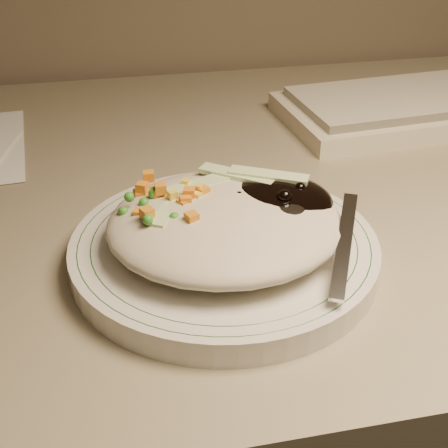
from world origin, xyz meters
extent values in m
cube|color=gray|center=(0.00, 1.38, 0.72)|extent=(1.40, 0.70, 0.04)
cylinder|color=silver|center=(-0.07, 1.22, 0.75)|extent=(0.26, 0.26, 0.02)
torus|color=#144723|center=(-0.07, 1.22, 0.76)|extent=(0.24, 0.24, 0.00)
torus|color=#144723|center=(-0.07, 1.22, 0.76)|extent=(0.22, 0.22, 0.00)
ellipsoid|color=#B3A991|center=(-0.07, 1.21, 0.78)|extent=(0.19, 0.18, 0.04)
ellipsoid|color=black|center=(-0.02, 1.23, 0.79)|extent=(0.10, 0.09, 0.03)
ellipsoid|color=orange|center=(-0.11, 1.23, 0.78)|extent=(0.08, 0.08, 0.02)
sphere|color=black|center=(-0.05, 1.23, 0.79)|extent=(0.01, 0.01, 0.01)
sphere|color=black|center=(-0.02, 1.24, 0.79)|extent=(0.01, 0.01, 0.01)
sphere|color=black|center=(0.00, 1.23, 0.80)|extent=(0.01, 0.01, 0.01)
sphere|color=black|center=(-0.01, 1.24, 0.79)|extent=(0.01, 0.01, 0.01)
sphere|color=black|center=(-0.02, 1.21, 0.80)|extent=(0.01, 0.01, 0.01)
sphere|color=black|center=(-0.03, 1.23, 0.79)|extent=(0.01, 0.01, 0.01)
sphere|color=black|center=(-0.01, 1.24, 0.79)|extent=(0.01, 0.01, 0.01)
cube|color=orange|center=(-0.11, 1.24, 0.80)|extent=(0.01, 0.01, 0.01)
cube|color=orange|center=(-0.10, 1.22, 0.79)|extent=(0.01, 0.01, 0.01)
cube|color=orange|center=(-0.13, 1.26, 0.80)|extent=(0.01, 0.01, 0.01)
cube|color=orange|center=(-0.09, 1.23, 0.80)|extent=(0.01, 0.01, 0.01)
cube|color=orange|center=(-0.10, 1.23, 0.80)|extent=(0.01, 0.01, 0.01)
cube|color=orange|center=(-0.13, 1.26, 0.79)|extent=(0.01, 0.01, 0.01)
cube|color=orange|center=(-0.12, 1.24, 0.80)|extent=(0.01, 0.01, 0.01)
cube|color=orange|center=(-0.10, 1.22, 0.80)|extent=(0.01, 0.01, 0.01)
cube|color=orange|center=(-0.08, 1.24, 0.80)|extent=(0.01, 0.01, 0.01)
cube|color=orange|center=(-0.12, 1.27, 0.80)|extent=(0.01, 0.01, 0.01)
cube|color=orange|center=(-0.13, 1.21, 0.80)|extent=(0.01, 0.01, 0.01)
cube|color=orange|center=(-0.10, 1.20, 0.80)|extent=(0.01, 0.01, 0.01)
cube|color=orange|center=(-0.13, 1.22, 0.79)|extent=(0.01, 0.01, 0.01)
cube|color=orange|center=(-0.13, 1.26, 0.79)|extent=(0.01, 0.01, 0.01)
sphere|color=#388C28|center=(-0.10, 1.23, 0.80)|extent=(0.01, 0.01, 0.01)
sphere|color=#388C28|center=(-0.13, 1.20, 0.80)|extent=(0.01, 0.01, 0.01)
sphere|color=#388C28|center=(-0.13, 1.24, 0.80)|extent=(0.01, 0.01, 0.01)
sphere|color=#388C28|center=(-0.14, 1.24, 0.80)|extent=(0.01, 0.01, 0.01)
sphere|color=#388C28|center=(-0.10, 1.24, 0.79)|extent=(0.01, 0.01, 0.01)
sphere|color=#388C28|center=(-0.09, 1.21, 0.79)|extent=(0.01, 0.01, 0.01)
sphere|color=#388C28|center=(-0.11, 1.23, 0.79)|extent=(0.01, 0.01, 0.01)
sphere|color=#388C28|center=(-0.12, 1.21, 0.79)|extent=(0.01, 0.01, 0.01)
sphere|color=#388C28|center=(-0.15, 1.23, 0.79)|extent=(0.01, 0.01, 0.01)
sphere|color=#388C28|center=(-0.12, 1.24, 0.80)|extent=(0.01, 0.01, 0.01)
sphere|color=#388C28|center=(-0.12, 1.24, 0.80)|extent=(0.01, 0.01, 0.01)
sphere|color=#388C28|center=(-0.13, 1.22, 0.79)|extent=(0.01, 0.01, 0.01)
sphere|color=#388C28|center=(-0.11, 1.21, 0.80)|extent=(0.01, 0.01, 0.01)
sphere|color=#388C28|center=(-0.08, 1.26, 0.79)|extent=(0.01, 0.01, 0.01)
cube|color=yellow|center=(-0.10, 1.24, 0.79)|extent=(0.01, 0.01, 0.01)
cube|color=yellow|center=(-0.09, 1.23, 0.80)|extent=(0.01, 0.01, 0.01)
cube|color=yellow|center=(-0.11, 1.24, 0.79)|extent=(0.01, 0.01, 0.01)
cube|color=yellow|center=(-0.11, 1.23, 0.80)|extent=(0.01, 0.01, 0.01)
cube|color=yellow|center=(-0.11, 1.23, 0.79)|extent=(0.01, 0.01, 0.01)
cube|color=yellow|center=(-0.08, 1.24, 0.80)|extent=(0.01, 0.01, 0.01)
cube|color=yellow|center=(-0.09, 1.26, 0.80)|extent=(0.01, 0.01, 0.01)
cube|color=yellow|center=(-0.10, 1.23, 0.79)|extent=(0.01, 0.01, 0.01)
cube|color=#B2D18C|center=(-0.08, 1.25, 0.80)|extent=(0.07, 0.04, 0.00)
cube|color=#B2D18C|center=(-0.05, 1.26, 0.80)|extent=(0.06, 0.05, 0.00)
cube|color=#B2D18C|center=(-0.11, 1.22, 0.80)|extent=(0.05, 0.06, 0.00)
cube|color=#B2D18C|center=(-0.02, 1.25, 0.80)|extent=(0.07, 0.05, 0.00)
cube|color=#B2D18C|center=(-0.06, 1.21, 0.79)|extent=(0.07, 0.02, 0.00)
ellipsoid|color=silver|center=(-0.02, 1.21, 0.79)|extent=(0.05, 0.06, 0.01)
cube|color=silver|center=(0.02, 1.16, 0.78)|extent=(0.06, 0.11, 0.03)
camera|label=1|loc=(-0.16, 0.79, 1.04)|focal=50.00mm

